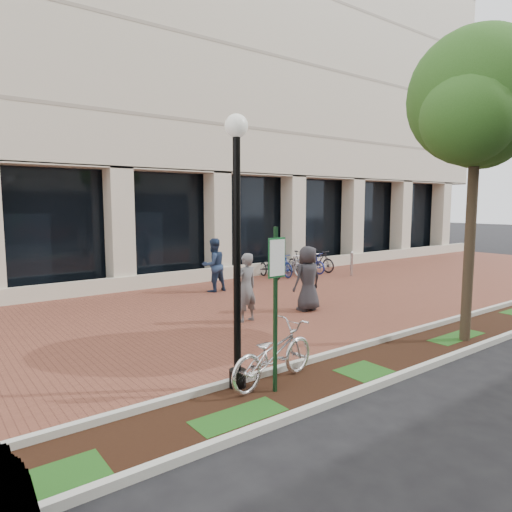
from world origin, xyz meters
TOP-DOWN VIEW (x-y plane):
  - ground at (0.00, 0.00)m, footprint 120.00×120.00m
  - brick_plaza at (0.00, 0.00)m, footprint 40.00×9.00m
  - planting_strip at (0.00, -5.25)m, footprint 40.00×1.50m
  - curb_plaza_side at (0.00, -4.50)m, footprint 40.00×0.12m
  - curb_street_side at (0.00, -6.00)m, footprint 40.00×0.12m
  - near_office_building at (0.00, 10.47)m, footprint 40.00×12.12m
  - parking_sign at (-3.28, -5.13)m, footprint 0.34×0.07m
  - lamppost at (-3.65, -4.60)m, footprint 0.36×0.36m
  - street_tree at (1.86, -5.47)m, footprint 3.41×2.84m
  - locked_bicycle at (-3.07, -4.81)m, footprint 2.03×1.00m
  - pedestrian_left at (-1.10, -1.30)m, footprint 0.68×0.49m
  - pedestrian_mid at (0.36, 2.59)m, footprint 0.92×0.74m
  - pedestrian_right at (0.98, -1.36)m, footprint 0.90×0.60m
  - bollard at (6.65, 1.99)m, footprint 0.12×0.12m
  - bike_rack_cluster at (5.04, 3.66)m, footprint 3.49×1.76m

SIDE VIEW (x-z plane):
  - ground at x=0.00m, z-range 0.00..0.00m
  - brick_plaza at x=0.00m, z-range 0.00..0.01m
  - planting_strip at x=0.00m, z-range 0.00..0.01m
  - curb_plaza_side at x=0.00m, z-range 0.00..0.12m
  - curb_street_side at x=0.00m, z-range 0.00..0.12m
  - bike_rack_cluster at x=5.04m, z-range -0.03..0.96m
  - locked_bicycle at x=-3.07m, z-range 0.00..1.02m
  - bollard at x=6.65m, z-range 0.01..1.05m
  - pedestrian_left at x=-1.10m, z-range 0.00..1.76m
  - pedestrian_mid at x=0.36m, z-range 0.00..1.82m
  - pedestrian_right at x=0.98m, z-range 0.00..1.82m
  - parking_sign at x=-3.28m, z-range 0.34..2.98m
  - lamppost at x=-3.65m, z-range 0.28..4.64m
  - street_tree at x=1.86m, z-range 1.69..8.29m
  - near_office_building at x=0.00m, z-range 2.05..18.05m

